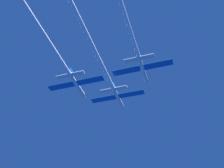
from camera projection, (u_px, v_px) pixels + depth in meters
jet_lead at (106, 73)px, 75.14m from camera, size 16.57×45.32×2.74m
jet_left_wing at (56, 53)px, 68.28m from camera, size 16.57×47.96×2.74m
jet_right_wing at (128, 24)px, 62.96m from camera, size 16.57×54.73×2.74m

